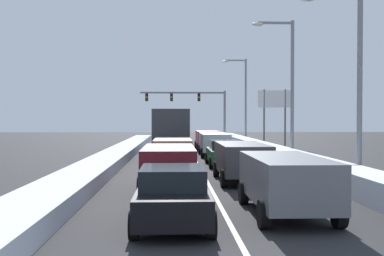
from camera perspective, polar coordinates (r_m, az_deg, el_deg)
The scene contains 19 objects.
ground_plane at distance 26.92m, azimuth 0.87°, elevation -4.72°, with size 134.67×134.67×0.00m, color #28282B.
lane_stripe_between_right_lane_and_center_lane at distance 32.07m, azimuth 0.36°, elevation -3.76°, with size 0.14×56.98×0.01m, color silver.
snow_bank_right_shoulder at distance 32.71m, azimuth 9.69°, elevation -2.91°, with size 1.52×56.98×0.88m, color silver.
snow_bank_left_shoulder at distance 32.24m, azimuth -9.11°, elevation -3.22°, with size 1.93×56.98×0.61m, color silver.
suv_gray_right_lane_nearest at distance 13.72m, azimuth 11.34°, elevation -6.18°, with size 2.16×4.90×1.67m.
suv_charcoal_right_lane_second at distance 20.53m, azimuth 6.06°, elevation -3.72°, with size 2.16×4.90×1.67m.
sedan_green_right_lane_third at distance 27.25m, azimuth 3.95°, elevation -3.04°, with size 2.00×4.50×1.51m.
suv_white_right_lane_fourth at distance 34.25m, azimuth 2.72°, elevation -1.75°, with size 2.16×4.90×1.67m.
suv_red_right_lane_fifth at distance 40.58m, azimuth 1.96°, elevation -1.29°, with size 2.16×4.90×1.67m.
sedan_black_center_lane_nearest at distance 12.32m, azimuth -2.36°, elevation -8.18°, with size 2.00×4.50×1.51m.
suv_maroon_center_lane_second at distance 18.05m, azimuth -2.85°, elevation -4.39°, with size 2.16×4.90×1.67m.
suv_tan_center_lane_third at distance 25.15m, azimuth -2.38°, elevation -2.81°, with size 2.16×4.90×1.67m.
box_truck_center_lane_fourth at distance 32.00m, azimuth -2.57°, elevation -0.37°, with size 2.53×7.20×3.36m.
sedan_silver_center_lane_fifth at distance 39.42m, azimuth -2.89°, elevation -1.73°, with size 2.00×4.50×1.51m.
traffic_light_gantry at distance 57.89m, azimuth 0.34°, elevation 3.12°, with size 10.60×0.47×6.20m.
street_lamp_right_near at distance 20.42m, azimuth 18.82°, elevation 6.72°, with size 2.66×0.36×7.93m.
street_lamp_right_mid at distance 30.30m, azimuth 11.53°, elevation 5.94°, with size 2.66×0.36×8.95m.
street_lamp_right_far at distance 50.67m, azimuth 6.20°, elevation 4.16°, with size 2.66×0.36×9.16m.
roadside_sign_right at distance 44.66m, azimuth 10.05°, elevation 2.77°, with size 3.20×0.16×5.50m.
Camera 1 is at (-1.48, -6.02, 2.77)m, focal length 43.71 mm.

